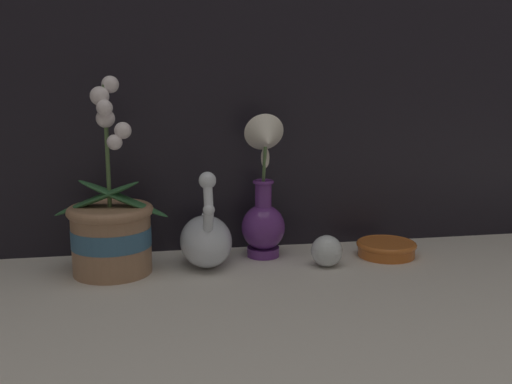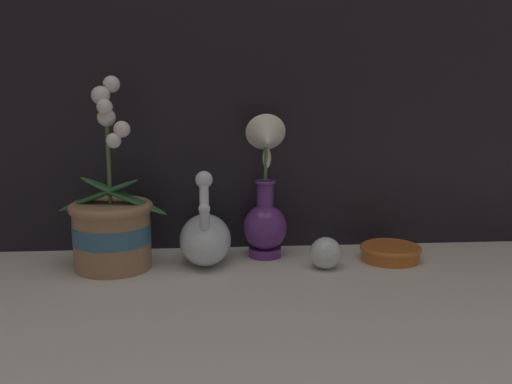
# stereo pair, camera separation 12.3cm
# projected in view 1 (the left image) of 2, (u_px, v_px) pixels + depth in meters

# --- Properties ---
(ground_plane) EXTENTS (2.80, 2.80, 0.00)m
(ground_plane) POSITION_uv_depth(u_px,v_px,m) (266.00, 279.00, 1.15)
(ground_plane) COLOR beige
(orchid_potted_plant) EXTENTS (0.23, 0.17, 0.38)m
(orchid_potted_plant) POSITION_uv_depth(u_px,v_px,m) (111.00, 229.00, 1.17)
(orchid_potted_plant) COLOR #9E7556
(orchid_potted_plant) RESTS_ON ground_plane
(swan_figurine) EXTENTS (0.11, 0.18, 0.20)m
(swan_figurine) POSITION_uv_depth(u_px,v_px,m) (206.00, 238.00, 1.22)
(swan_figurine) COLOR silver
(swan_figurine) RESTS_ON ground_plane
(blue_vase) EXTENTS (0.09, 0.12, 0.31)m
(blue_vase) POSITION_uv_depth(u_px,v_px,m) (264.00, 204.00, 1.27)
(blue_vase) COLOR #602D7F
(blue_vase) RESTS_ON ground_plane
(glass_sphere) EXTENTS (0.06, 0.06, 0.06)m
(glass_sphere) POSITION_uv_depth(u_px,v_px,m) (327.00, 251.00, 1.22)
(glass_sphere) COLOR silver
(glass_sphere) RESTS_ON ground_plane
(amber_dish) EXTENTS (0.13, 0.13, 0.03)m
(amber_dish) POSITION_uv_depth(u_px,v_px,m) (386.00, 248.00, 1.30)
(amber_dish) COLOR #C66628
(amber_dish) RESTS_ON ground_plane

